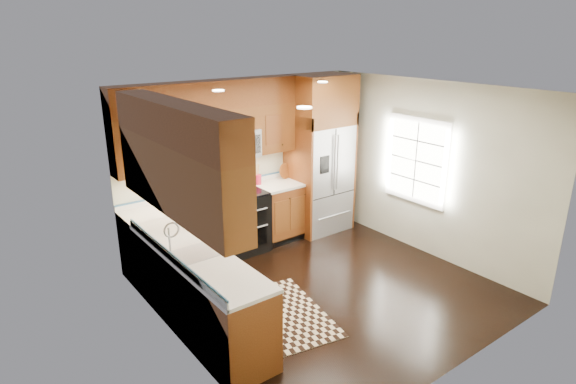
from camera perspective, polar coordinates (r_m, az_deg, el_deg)
ground at (r=6.53m, az=4.20°, el=-11.35°), size 4.00×4.00×0.00m
wall_back at (r=7.53m, az=-5.60°, el=3.50°), size 4.00×0.02×2.60m
wall_left at (r=4.98m, az=-13.17°, el=-5.06°), size 0.02×4.00×2.60m
wall_right at (r=7.41m, az=16.22°, el=2.57°), size 0.02×4.00×2.60m
window at (r=7.48m, az=14.98°, el=3.63°), size 0.04×1.10×1.30m
base_cabinets at (r=6.37m, az=-9.63°, el=-7.81°), size 2.85×3.00×0.90m
countertop at (r=6.33m, az=-9.21°, el=-3.29°), size 2.86×3.01×0.04m
upper_cabinets at (r=6.04m, az=-10.61°, el=6.56°), size 2.85×3.00×1.15m
range at (r=7.40m, az=-5.70°, el=-3.57°), size 0.76×0.67×0.95m
microwave at (r=7.15m, az=-6.55°, el=5.62°), size 0.76×0.40×0.42m
refrigerator at (r=7.98m, az=3.81°, el=4.45°), size 0.98×0.75×2.60m
sink_faucet at (r=5.39m, az=-11.36°, el=-6.62°), size 0.54×0.44×0.37m
rug at (r=6.00m, az=-0.36°, el=-14.19°), size 1.13×1.60×0.01m
knife_block at (r=7.10m, az=-9.36°, el=0.30°), size 0.14×0.16×0.28m
utensil_crock at (r=7.59m, az=-3.61°, el=1.74°), size 0.15×0.15×0.33m
cutting_board at (r=7.91m, az=-0.32°, el=1.69°), size 0.30×0.30×0.02m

